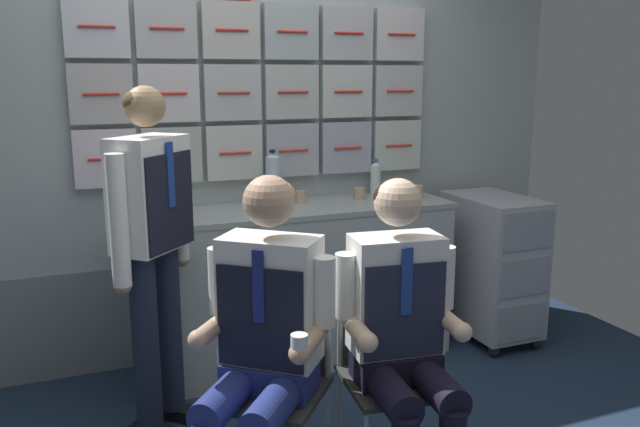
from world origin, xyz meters
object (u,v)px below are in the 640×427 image
snack_banana (265,211)px  folding_chair_left (279,362)px  coffee_cup_spare (417,191)px  water_bottle_short (375,178)px  service_trolley (492,263)px  folding_chair_center (387,352)px  crew_member_left (263,332)px  crew_member_standing (153,236)px  crew_member_center (403,328)px

snack_banana → folding_chair_left: bearing=-104.8°
coffee_cup_spare → water_bottle_short: bearing=130.4°
service_trolley → coffee_cup_spare: coffee_cup_spare is taller
folding_chair_center → snack_banana: snack_banana is taller
folding_chair_center → snack_banana: bearing=100.1°
crew_member_left → crew_member_standing: bearing=110.9°
folding_chair_left → crew_member_left: bearing=-129.8°
snack_banana → crew_member_left: bearing=-108.1°
folding_chair_left → folding_chair_center: size_ratio=1.00×
folding_chair_center → crew_member_standing: 1.16m
water_bottle_short → snack_banana: size_ratio=1.30×
folding_chair_center → service_trolley: bearing=38.4°
folding_chair_left → water_bottle_short: water_bottle_short is taller
service_trolley → folding_chair_center: bearing=-141.6°
service_trolley → crew_member_center: bearing=-137.9°
service_trolley → folding_chair_center: service_trolley is taller
folding_chair_center → crew_member_center: (-0.02, -0.16, 0.17)m
folding_chair_left → snack_banana: size_ratio=5.01×
coffee_cup_spare → snack_banana: 1.00m
crew_member_center → snack_banana: bearing=97.8°
crew_member_standing → folding_chair_center: bearing=-40.0°
snack_banana → water_bottle_short: bearing=20.6°
folding_chair_left → folding_chair_center: (0.45, -0.08, 0.00)m
folding_chair_left → coffee_cup_spare: bearing=40.7°
coffee_cup_spare → crew_member_center: bearing=-122.2°
service_trolley → water_bottle_short: bearing=152.9°
folding_chair_left → folding_chair_center: 0.45m
crew_member_center → crew_member_standing: 1.21m
folding_chair_center → water_bottle_short: water_bottle_short is taller
crew_member_left → crew_member_center: size_ratio=1.02×
water_bottle_short → service_trolley: bearing=-27.1°
folding_chair_left → crew_member_standing: crew_member_standing is taller
crew_member_left → crew_member_center: (0.53, -0.12, -0.02)m
crew_member_center → folding_chair_left: bearing=150.7°
coffee_cup_spare → snack_banana: (-1.00, -0.10, -0.02)m
crew_member_left → water_bottle_short: crew_member_left is taller
crew_member_left → coffee_cup_spare: size_ratio=16.92×
crew_member_center → crew_member_standing: crew_member_standing is taller
crew_member_standing → snack_banana: (0.64, 0.36, -0.00)m
service_trolley → folding_chair_center: size_ratio=1.07×
crew_member_center → snack_banana: (-0.17, 1.22, 0.24)m
snack_banana → folding_chair_center: bearing=-79.9°
folding_chair_center → coffee_cup_spare: coffee_cup_spare is taller
snack_banana → crew_member_center: bearing=-82.2°
crew_member_standing → snack_banana: size_ratio=9.41×
crew_member_standing → crew_member_center: bearing=-46.6°
folding_chair_left → snack_banana: 1.09m
water_bottle_short → coffee_cup_spare: 0.28m
crew_member_left → crew_member_standing: (-0.28, 0.74, 0.22)m
crew_member_standing → water_bottle_short: size_ratio=7.21×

